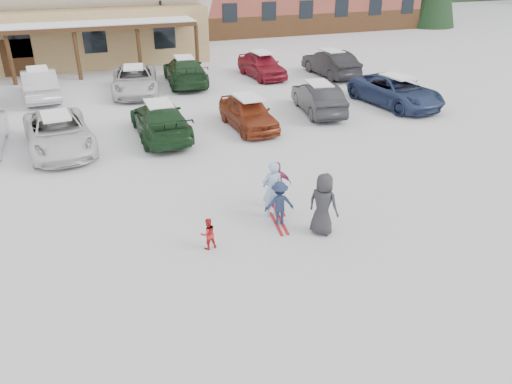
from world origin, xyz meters
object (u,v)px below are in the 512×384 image
object	(u,v)px
adult_skier	(272,190)
parked_car_9	(40,84)
child_navy	(279,203)
parked_car_2	(59,133)
parked_car_11	(185,71)
toddler_red	(208,234)
parked_car_12	(262,65)
parked_car_6	(396,91)
bystander_dark	(323,204)
parked_car_13	(330,63)
lamp_post	(161,9)
parked_car_3	(160,120)
parked_car_4	(248,113)
child_magenta	(277,185)
parked_car_10	(135,80)
parked_car_5	(318,98)

from	to	relation	value
adult_skier	parked_car_9	world-z (taller)	adult_skier
adult_skier	child_navy	world-z (taller)	adult_skier
parked_car_2	parked_car_11	world-z (taller)	parked_car_11
toddler_red	parked_car_12	world-z (taller)	parked_car_12
adult_skier	toddler_red	size ratio (longest dim) A/B	1.96
adult_skier	parked_car_6	bearing A→B (deg)	-138.59
child_navy	bystander_dark	distance (m)	1.28
parked_car_11	parked_car_12	size ratio (longest dim) A/B	1.20
adult_skier	parked_car_2	distance (m)	9.72
child_navy	parked_car_13	distance (m)	18.64
toddler_red	child_navy	xyz separation A→B (m)	(2.25, 0.55, 0.22)
lamp_post	parked_car_12	world-z (taller)	lamp_post
parked_car_3	parked_car_11	xyz separation A→B (m)	(2.97, 8.37, 0.04)
toddler_red	parked_car_6	bearing A→B (deg)	-150.71
parked_car_4	parked_car_2	bearing A→B (deg)	177.61
parked_car_2	parked_car_11	size ratio (longest dim) A/B	0.97
parked_car_3	parked_car_9	distance (m)	9.26
lamp_post	parked_car_6	world-z (taller)	lamp_post
parked_car_13	toddler_red	bearing A→B (deg)	50.69
bystander_dark	parked_car_11	distance (m)	17.69
parked_car_3	parked_car_9	bearing A→B (deg)	-59.13
toddler_red	bystander_dark	size ratio (longest dim) A/B	0.50
parked_car_12	child_magenta	bearing A→B (deg)	-113.00
parked_car_2	parked_car_3	distance (m)	3.97
child_navy	parked_car_4	distance (m)	8.51
parked_car_10	parked_car_12	world-z (taller)	parked_car_12
bystander_dark	parked_car_2	distance (m)	11.37
parked_car_12	parked_car_4	bearing A→B (deg)	-118.21
parked_car_5	parked_car_4	bearing A→B (deg)	22.61
parked_car_2	parked_car_10	distance (m)	8.45
lamp_post	child_magenta	xyz separation A→B (m)	(-0.96, -23.09, -2.65)
lamp_post	parked_car_12	size ratio (longest dim) A/B	1.37
lamp_post	parked_car_13	world-z (taller)	lamp_post
lamp_post	parked_car_11	bearing A→B (deg)	-91.33
parked_car_2	parked_car_5	world-z (taller)	parked_car_5
child_navy	parked_car_10	world-z (taller)	parked_car_10
parked_car_4	parked_car_11	xyz separation A→B (m)	(-0.82, 8.54, 0.07)
child_magenta	parked_car_13	world-z (taller)	parked_car_13
adult_skier	parked_car_10	bearing A→B (deg)	-82.18
parked_car_4	parked_car_13	xyz separation A→B (m)	(7.97, 7.50, 0.07)
parked_car_4	parked_car_9	world-z (taller)	parked_car_9
lamp_post	parked_car_3	bearing A→B (deg)	-101.33
lamp_post	parked_car_5	size ratio (longest dim) A/B	1.38
toddler_red	parked_car_4	xyz separation A→B (m)	(4.21, 8.83, 0.25)
bystander_dark	parked_car_12	bearing A→B (deg)	-51.16
child_navy	parked_car_12	size ratio (longest dim) A/B	0.30
child_navy	parked_car_2	distance (m)	10.13
adult_skier	bystander_dark	world-z (taller)	bystander_dark
adult_skier	bystander_dark	xyz separation A→B (m)	(0.94, -1.36, 0.03)
parked_car_4	parked_car_13	distance (m)	10.94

